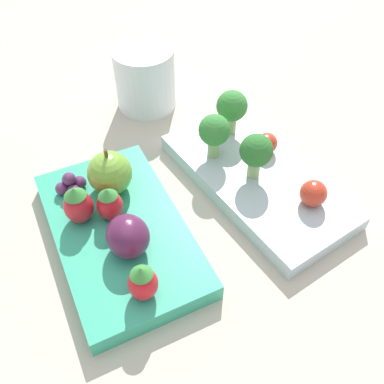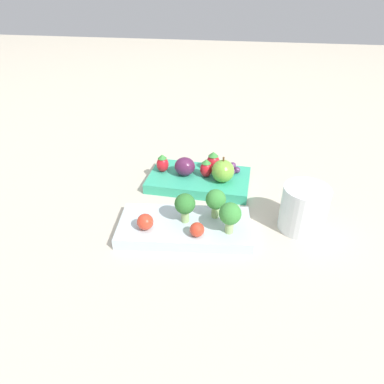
{
  "view_description": "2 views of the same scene",
  "coord_description": "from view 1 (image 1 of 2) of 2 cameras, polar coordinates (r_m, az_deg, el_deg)",
  "views": [
    {
      "loc": [
        0.27,
        -0.14,
        0.35
      ],
      "look_at": [
        0.0,
        -0.0,
        0.03
      ],
      "focal_mm": 40.0,
      "sensor_mm": 36.0,
      "label": 1
    },
    {
      "loc": [
        -0.09,
        0.54,
        0.38
      ],
      "look_at": [
        0.0,
        -0.0,
        0.03
      ],
      "focal_mm": 32.0,
      "sensor_mm": 36.0,
      "label": 2
    }
  ],
  "objects": [
    {
      "name": "apple",
      "position": [
        0.45,
        -10.9,
        2.51
      ],
      "size": [
        0.05,
        0.05,
        0.05
      ],
      "color": "#70A838",
      "rests_on": "bento_box_fruit"
    },
    {
      "name": "cherry_tomato_0",
      "position": [
        0.45,
        15.88,
        -0.17
      ],
      "size": [
        0.03,
        0.03,
        0.03
      ],
      "color": "red",
      "rests_on": "bento_box_savoury"
    },
    {
      "name": "plum",
      "position": [
        0.4,
        -8.55,
        -5.85
      ],
      "size": [
        0.04,
        0.04,
        0.04
      ],
      "color": "#511E42",
      "rests_on": "bento_box_fruit"
    },
    {
      "name": "drinking_cup",
      "position": [
        0.59,
        -6.28,
        14.8
      ],
      "size": [
        0.08,
        0.08,
        0.08
      ],
      "color": "silver",
      "rests_on": "ground_plane"
    },
    {
      "name": "strawberry_0",
      "position": [
        0.37,
        -6.6,
        -11.82
      ],
      "size": [
        0.03,
        0.03,
        0.04
      ],
      "color": "red",
      "rests_on": "bento_box_fruit"
    },
    {
      "name": "broccoli_floret_0",
      "position": [
        0.46,
        8.48,
        5.38
      ],
      "size": [
        0.04,
        0.04,
        0.05
      ],
      "color": "#93B770",
      "rests_on": "bento_box_savoury"
    },
    {
      "name": "bento_box_savoury",
      "position": [
        0.49,
        8.76,
        1.3
      ],
      "size": [
        0.24,
        0.14,
        0.02
      ],
      "color": "silver",
      "rests_on": "ground_plane"
    },
    {
      "name": "strawberry_2",
      "position": [
        0.43,
        -10.93,
        -1.56
      ],
      "size": [
        0.03,
        0.03,
        0.04
      ],
      "color": "red",
      "rests_on": "bento_box_fruit"
    },
    {
      "name": "broccoli_floret_1",
      "position": [
        0.51,
        5.32,
        11.16
      ],
      "size": [
        0.04,
        0.04,
        0.06
      ],
      "color": "#93B770",
      "rests_on": "bento_box_savoury"
    },
    {
      "name": "cherry_tomato_1",
      "position": [
        0.5,
        9.95,
        6.41
      ],
      "size": [
        0.02,
        0.02,
        0.02
      ],
      "color": "red",
      "rests_on": "bento_box_savoury"
    },
    {
      "name": "broccoli_floret_2",
      "position": [
        0.48,
        2.99,
        8.06
      ],
      "size": [
        0.04,
        0.04,
        0.05
      ],
      "color": "#93B770",
      "rests_on": "bento_box_savoury"
    },
    {
      "name": "strawberry_1",
      "position": [
        0.43,
        -14.96,
        -1.64
      ],
      "size": [
        0.03,
        0.03,
        0.04
      ],
      "color": "red",
      "rests_on": "bento_box_fruit"
    },
    {
      "name": "grape_cluster",
      "position": [
        0.47,
        -15.88,
        1.01
      ],
      "size": [
        0.03,
        0.03,
        0.02
      ],
      "color": "#562D5B",
      "rests_on": "bento_box_fruit"
    },
    {
      "name": "bento_box_fruit",
      "position": [
        0.44,
        -9.71,
        -5.14
      ],
      "size": [
        0.21,
        0.13,
        0.02
      ],
      "color": "#33A87F",
      "rests_on": "ground_plane"
    },
    {
      "name": "ground_plane",
      "position": [
        0.47,
        0.31,
        -2.35
      ],
      "size": [
        4.0,
        4.0,
        0.0
      ],
      "primitive_type": "plane",
      "color": "#BCB29E"
    }
  ]
}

